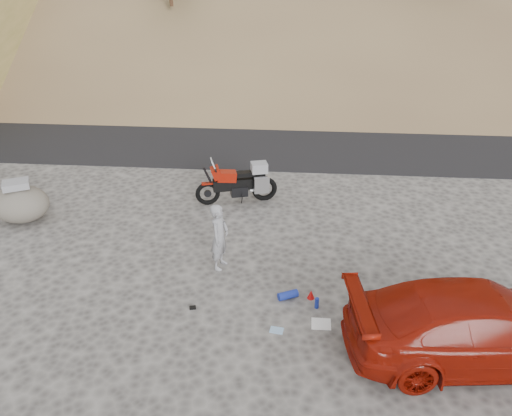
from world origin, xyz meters
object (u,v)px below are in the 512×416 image
(motorcycle, at_px, (240,183))
(man, at_px, (221,266))
(red_car, at_px, (472,354))
(boulder, at_px, (21,203))

(motorcycle, relative_size, man, 1.44)
(motorcycle, height_order, man, motorcycle)
(red_car, height_order, boulder, boulder)
(red_car, bearing_deg, boulder, 61.47)
(motorcycle, relative_size, red_car, 0.49)
(motorcycle, bearing_deg, red_car, -64.39)
(motorcycle, height_order, boulder, motorcycle)
(motorcycle, height_order, red_car, motorcycle)
(motorcycle, xyz_separation_m, boulder, (-5.84, -1.55, -0.10))
(motorcycle, bearing_deg, boulder, 179.81)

